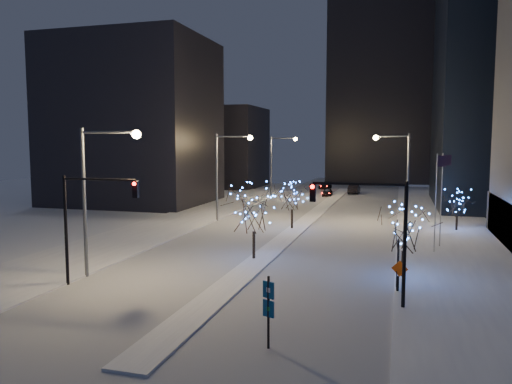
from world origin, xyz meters
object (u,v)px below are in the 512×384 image
(car_near, at_px, (327,192))
(holiday_tree_median_near, at_px, (254,210))
(holiday_tree_plaza_far, at_px, (457,205))
(car_mid, at_px, (354,189))
(street_lamp_w_far, at_px, (277,158))
(traffic_signal_east, at_px, (375,222))
(holiday_tree_plaza_near, at_px, (404,231))
(traffic_signal_west, at_px, (87,212))
(street_lamp_w_near, at_px, (98,181))
(car_far, at_px, (325,185))
(street_lamp_east, at_px, (399,166))
(wayfinding_sign, at_px, (268,305))
(construction_sign, at_px, (400,271))
(street_lamp_w_mid, at_px, (225,165))
(holiday_tree_median_far, at_px, (292,197))

(car_near, distance_m, holiday_tree_median_near, 47.50)
(holiday_tree_plaza_far, bearing_deg, car_mid, 110.87)
(street_lamp_w_far, height_order, holiday_tree_median_near, street_lamp_w_far)
(traffic_signal_east, bearing_deg, holiday_tree_plaza_near, 76.58)
(street_lamp_w_far, xyz_separation_m, car_near, (7.44, 5.11, -5.82))
(traffic_signal_west, xyz_separation_m, holiday_tree_plaza_near, (18.94, 7.54, -1.55))
(street_lamp_w_near, height_order, holiday_tree_plaza_near, street_lamp_w_near)
(car_mid, height_order, car_far, car_mid)
(street_lamp_east, relative_size, car_mid, 2.06)
(holiday_tree_plaza_far, bearing_deg, wayfinding_sign, -108.30)
(car_near, bearing_deg, construction_sign, -80.82)
(traffic_signal_west, bearing_deg, holiday_tree_median_near, 50.78)
(traffic_signal_west, relative_size, holiday_tree_median_near, 1.22)
(traffic_signal_east, relative_size, car_far, 1.55)
(holiday_tree_plaza_near, distance_m, holiday_tree_plaza_far, 20.64)
(street_lamp_w_mid, bearing_deg, traffic_signal_west, -88.94)
(car_near, xyz_separation_m, holiday_tree_median_far, (1.00, -33.31, 2.76))
(car_near, relative_size, holiday_tree_plaza_near, 0.85)
(holiday_tree_plaza_near, height_order, wayfinding_sign, holiday_tree_plaza_near)
(street_lamp_east, distance_m, car_near, 30.04)
(holiday_tree_median_far, xyz_separation_m, construction_sign, (10.80, -19.04, -2.27))
(car_mid, distance_m, holiday_tree_plaza_near, 55.73)
(car_far, bearing_deg, street_lamp_w_mid, -89.97)
(traffic_signal_west, height_order, holiday_tree_median_near, traffic_signal_west)
(car_far, xyz_separation_m, holiday_tree_plaza_near, (14.25, -62.80, 2.55))
(street_lamp_east, height_order, holiday_tree_median_far, street_lamp_east)
(holiday_tree_median_near, bearing_deg, holiday_tree_median_far, 90.00)
(street_lamp_east, xyz_separation_m, car_near, (-11.58, 27.11, -5.77))
(street_lamp_w_mid, xyz_separation_m, traffic_signal_east, (17.88, -26.00, -1.74))
(car_near, xyz_separation_m, wayfinding_sign, (6.29, -63.11, 1.33))
(holiday_tree_median_near, bearing_deg, street_lamp_w_mid, 116.03)
(street_lamp_w_near, xyz_separation_m, street_lamp_east, (19.02, 28.00, -0.05))
(street_lamp_east, distance_m, car_mid, 33.98)
(traffic_signal_east, relative_size, construction_sign, 4.13)
(car_near, bearing_deg, traffic_signal_east, -82.98)
(wayfinding_sign, bearing_deg, car_near, 119.35)
(wayfinding_sign, bearing_deg, holiday_tree_plaza_near, 90.78)
(holiday_tree_median_near, xyz_separation_m, holiday_tree_plaza_far, (16.36, 17.74, -1.15))
(street_lamp_w_far, xyz_separation_m, holiday_tree_median_near, (8.44, -42.28, -2.61))
(street_lamp_w_mid, height_order, holiday_tree_median_near, street_lamp_w_mid)
(street_lamp_east, bearing_deg, street_lamp_w_far, 130.85)
(holiday_tree_plaza_far, height_order, construction_sign, holiday_tree_plaza_far)
(street_lamp_east, distance_m, holiday_tree_plaza_near, 22.70)
(wayfinding_sign, bearing_deg, street_lamp_w_near, 173.43)
(street_lamp_east, height_order, traffic_signal_west, street_lamp_east)
(street_lamp_w_mid, distance_m, holiday_tree_median_near, 19.40)
(traffic_signal_west, bearing_deg, car_mid, 80.14)
(street_lamp_w_far, bearing_deg, street_lamp_w_mid, -90.00)
(holiday_tree_plaza_far, bearing_deg, car_near, 120.35)
(street_lamp_east, xyz_separation_m, wayfinding_sign, (-5.30, -36.00, -4.45))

